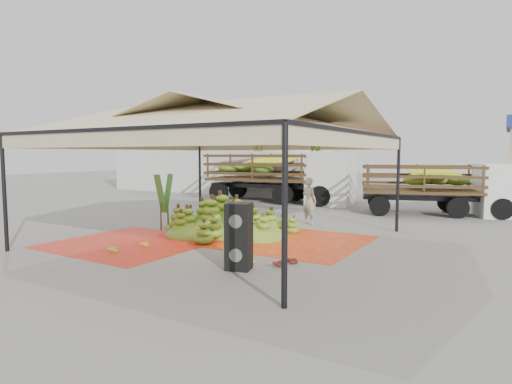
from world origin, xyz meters
The scene contains 17 objects.
ground centered at (0.00, 0.00, 0.00)m, with size 90.00×90.00×0.00m, color slate.
canopy_tent centered at (0.00, 0.00, 3.30)m, with size 8.10×8.10×4.00m.
building_white centered at (-10.00, 14.00, 2.71)m, with size 14.30×6.30×5.40m.
tarp_left centered at (-2.00, -1.67, 0.01)m, with size 4.05×3.86×0.01m, color red.
tarp_right centered at (1.84, 0.89, 0.01)m, with size 3.80×3.99×0.01m, color orange.
banana_heap centered at (-0.72, 1.03, 0.54)m, with size 5.02×4.12×1.08m, color #4C7618.
hand_yellow_a centered at (1.97, -1.86, 0.09)m, with size 0.41×0.33×0.18m, color gold.
hand_yellow_b centered at (-1.42, -1.78, 0.09)m, with size 0.41×0.33×0.19m, color #AE8622.
hand_red_a centered at (2.80, -1.35, 0.10)m, with size 0.45×0.37×0.21m, color #511712.
hand_red_b centered at (2.64, -1.82, 0.11)m, with size 0.48×0.39×0.22m, color #511D12.
hand_green centered at (-1.64, -2.66, 0.10)m, with size 0.44×0.36×0.20m, color #577F1A.
hanging_bunches centered at (2.52, -1.04, 2.62)m, with size 1.74×0.24×0.20m.
speaker_stack centered at (2.09, -2.42, 0.72)m, with size 0.63×0.59×1.45m.
banana_leaves centered at (-2.89, 0.18, 0.00)m, with size 0.96×1.36×3.70m, color #1C6A1C, non-canonical shape.
vendor centered at (0.96, 3.93, 0.84)m, with size 0.61×0.40×1.67m, color gray.
truck_left centered at (-2.92, 9.67, 1.58)m, with size 7.74×3.42×2.57m.
truck_right centered at (4.86, 8.95, 1.30)m, with size 6.47×3.86×2.10m.
Camera 1 is at (7.05, -10.04, 2.50)m, focal length 30.00 mm.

